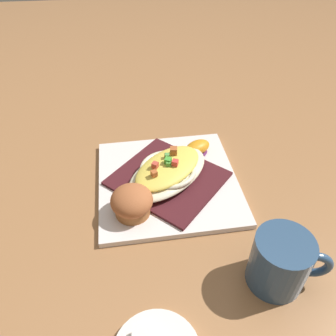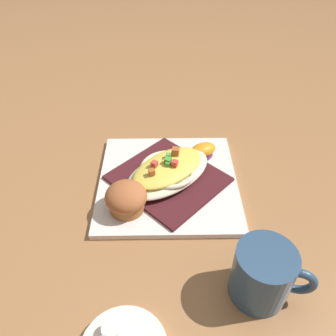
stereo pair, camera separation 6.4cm
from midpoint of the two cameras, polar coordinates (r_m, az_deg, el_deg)
name	(u,v)px [view 1 (the left image)]	position (r m, az deg, el deg)	size (l,w,h in m)	color
ground_plane	(168,184)	(0.67, -2.74, -2.78)	(2.60, 2.60, 0.00)	#9F6B41
square_plate	(168,181)	(0.66, -2.76, -2.43)	(0.27, 0.27, 0.01)	white
folded_napkin	(168,178)	(0.66, -2.78, -1.88)	(0.18, 0.19, 0.01)	#46191E
gratin_dish	(168,170)	(0.64, -2.84, -0.52)	(0.21, 0.21, 0.05)	beige
muffin	(132,202)	(0.59, -9.27, -5.91)	(0.07, 0.07, 0.05)	#A46132
orange_garnish	(197,148)	(0.71, 2.45, 3.27)	(0.07, 0.06, 0.03)	#5E275D
coffee_mug	(280,264)	(0.52, 15.02, -15.59)	(0.12, 0.08, 0.09)	#2F4C6D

